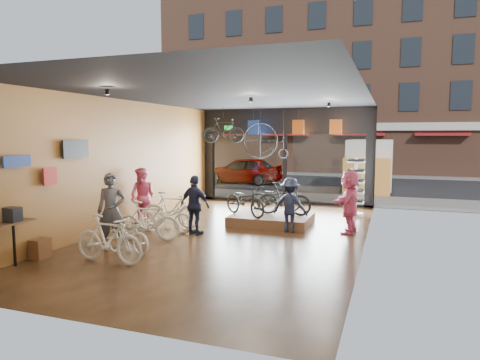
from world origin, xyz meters
The scene contains 34 objects.
ground_plane centered at (0.00, 0.00, -0.02)m, with size 7.00×12.00×0.04m, color black.
ceiling centered at (0.00, 0.00, 3.82)m, with size 7.00×12.00×0.04m, color black.
wall_left centered at (-3.52, 0.00, 1.90)m, with size 0.04×12.00×3.80m, color brown.
wall_right centered at (3.52, 0.00, 1.90)m, with size 0.04×12.00×3.80m, color beige.
wall_back centered at (0.00, -6.02, 1.90)m, with size 7.00×0.04×3.80m, color beige.
storefront centered at (0.00, 6.00, 1.90)m, with size 7.00×0.26×3.80m, color black, non-canonical shape.
exit_sign centered at (-2.40, 5.88, 3.05)m, with size 0.35×0.06×0.18m, color #198C26.
street_road centered at (0.00, 15.00, -0.01)m, with size 30.00×18.00×0.02m, color black.
sidewalk_near centered at (0.00, 7.20, 0.06)m, with size 30.00×2.40×0.12m, color slate.
sidewalk_far centered at (0.00, 19.00, 0.06)m, with size 30.00×2.00×0.12m, color slate.
opposite_building centered at (0.00, 21.50, 7.00)m, with size 26.00×5.00×14.00m, color brown.
street_car centered at (-3.89, 12.00, 0.75)m, with size 1.78×4.42×1.51m, color gray.
box_truck centered at (3.05, 11.00, 1.25)m, with size 2.12×6.36×2.51m, color silver, non-canonical shape.
floor_bike_1 centered at (-1.61, -3.38, 0.52)m, with size 0.49×1.74×1.05m, color beige.
floor_bike_2 centered at (-1.78, -2.51, 0.42)m, with size 0.56×1.61×0.85m, color beige.
floor_bike_3 centered at (-1.87, -1.37, 0.52)m, with size 0.49×1.73×1.04m, color beige.
floor_bike_4 centered at (-1.94, -0.37, 0.45)m, with size 0.60×1.72×0.90m, color beige.
floor_bike_5 centered at (-2.05, 0.20, 0.54)m, with size 0.51×1.80×1.08m, color beige.
display_platform centered at (0.63, 1.69, 0.15)m, with size 2.40×1.80×0.30m, color #4C301D.
display_bike_left centered at (-0.09, 1.26, 0.77)m, with size 0.62×1.78×0.94m, color black.
display_bike_mid centered at (1.00, 1.76, 0.80)m, with size 0.47×1.68×1.01m, color black.
display_bike_right centered at (0.56, 2.40, 0.73)m, with size 0.58×1.65×0.87m, color black.
customer_0 centered at (-2.29, -2.33, 0.92)m, with size 0.67×0.44×1.85m, color #3F3F44.
customer_1 centered at (-3.00, 0.17, 0.88)m, with size 0.86×0.67×1.77m, color #CC4C72.
customer_2 centered at (-0.99, -0.36, 0.83)m, with size 0.97×0.40×1.65m, color #161C33.
customer_3 centered at (1.41, 0.82, 0.77)m, with size 1.00×0.57×1.54m, color #161C33.
customer_5 centered at (3.00, 1.29, 0.89)m, with size 1.65×0.53×1.78m, color #CC4C72.
sunglasses_rack centered at (2.95, 3.96, 0.99)m, with size 0.58×0.48×1.97m, color white, non-canonical shape.
wall_merch centered at (-3.38, -3.50, 1.30)m, with size 0.40×2.40×2.60m, color navy, non-canonical shape.
penny_farthing centered at (-0.28, 4.39, 2.50)m, with size 1.68×0.06×1.34m, color black, non-canonical shape.
hung_bike centered at (-1.97, 4.20, 2.93)m, with size 0.45×1.58×0.95m, color black.
jersey_left centered at (-1.10, 5.20, 3.05)m, with size 0.45×0.03×0.55m, color #1E3F99.
jersey_mid centered at (0.69, 5.20, 3.05)m, with size 0.45×0.03×0.55m, color #CC5919.
jersey_right centered at (2.09, 5.20, 3.05)m, with size 0.45×0.03×0.55m, color #CC5919.
Camera 1 is at (4.06, -10.91, 2.75)m, focal length 32.00 mm.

